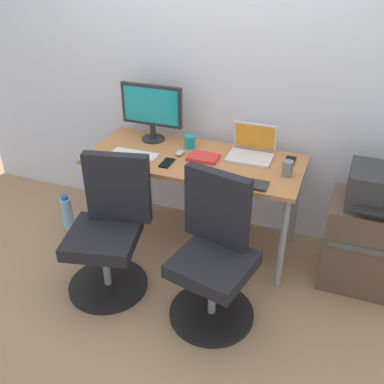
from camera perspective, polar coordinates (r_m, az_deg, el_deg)
ground_plane at (r=3.51m, az=0.29°, el=-6.33°), size 5.28×5.28×0.00m
back_wall at (r=3.28m, az=2.89°, el=16.36°), size 4.40×0.04×2.60m
desk at (r=3.15m, az=0.32°, el=3.34°), size 1.53×0.65×0.73m
office_chair_left at (r=2.93m, az=-10.74°, el=-5.18°), size 0.54×0.54×0.94m
office_chair_right at (r=2.68m, az=2.88°, el=-8.43°), size 0.54×0.54×0.94m
side_cabinet at (r=3.18m, az=21.72°, el=-6.31°), size 0.54×0.42×0.63m
printer at (r=2.95m, az=23.31°, el=0.45°), size 0.38×0.40×0.24m
water_bottle_on_floor at (r=3.71m, az=-15.94°, el=-2.64°), size 0.09×0.09×0.31m
desktop_monitor at (r=3.32m, az=-5.27°, el=10.76°), size 0.48×0.18×0.43m
open_laptop at (r=3.15m, az=7.81°, el=5.57°), size 0.31×0.26×0.23m
keyboard_by_monitor at (r=3.17m, az=-7.49°, el=4.86°), size 0.34×0.12×0.02m
keyboard_by_laptop at (r=2.80m, az=6.42°, el=1.27°), size 0.34×0.12×0.02m
mouse_by_monitor at (r=2.95m, az=0.55°, el=3.26°), size 0.06×0.10×0.03m
mouse_by_laptop at (r=3.16m, az=-1.59°, el=5.16°), size 0.06×0.10×0.03m
coffee_mug at (r=3.25m, az=-0.28°, el=6.55°), size 0.08×0.08×0.09m
pen_cup at (r=2.92m, az=12.35°, el=3.00°), size 0.07×0.07×0.10m
phone_near_monitor at (r=3.04m, az=-3.29°, el=3.81°), size 0.07×0.14×0.01m
phone_near_laptop at (r=3.14m, az=12.66°, el=3.98°), size 0.07×0.14×0.01m
notebook at (r=3.10m, az=1.51°, el=4.56°), size 0.21×0.15×0.03m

